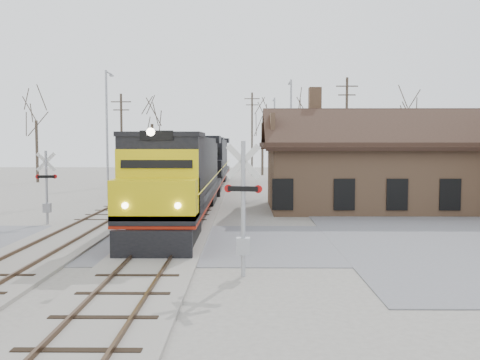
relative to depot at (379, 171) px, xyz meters
name	(u,v)px	position (x,y,z in m)	size (l,w,h in m)	color
ground	(166,243)	(-11.99, -12.00, -2.41)	(140.00, 140.00, 0.00)	#9D978D
road	(166,243)	(-11.99, -12.00, -2.39)	(60.00, 9.00, 0.03)	slate
track_main	(197,202)	(-11.99, 3.00, -2.34)	(3.40, 90.00, 0.24)	#9D978D
track_siding	(133,202)	(-16.49, 3.00, -2.34)	(3.40, 90.00, 0.24)	#9D978D
depot	(379,171)	(0.00, 0.00, 0.00)	(15.20, 9.31, 7.90)	#9E7352
locomotive_lead	(183,175)	(-11.99, -5.49, 0.07)	(3.17, 21.23, 4.72)	black
locomotive_trailing	(209,161)	(-11.99, 16.02, 0.07)	(3.17, 21.23, 4.46)	black
crossbuck_near	(243,214)	(-8.70, -17.58, -0.41)	(1.21, 0.36, 4.30)	#A5A8AD
crossbuck_far	(47,190)	(-18.93, -6.83, -0.60)	(1.09, 0.29, 3.83)	#A5A8AD
streetlight_a	(107,127)	(-19.24, 6.87, 3.02)	(0.25, 2.04, 9.76)	#A5A8AD
streetlight_b	(291,129)	(-4.60, 13.06, 3.02)	(0.25, 2.04, 9.77)	#A5A8AD
streetlight_c	(274,135)	(-5.41, 24.50, 2.70)	(0.25, 2.04, 9.14)	#A5A8AD
utility_pole_a	(122,137)	(-20.94, 18.94, 2.36)	(2.00, 0.24, 9.09)	#382D23
utility_pole_b	(252,132)	(-7.71, 35.57, 3.20)	(2.00, 0.24, 10.74)	#382D23
utility_pole_c	(346,131)	(0.73, 15.20, 2.93)	(2.00, 0.24, 10.22)	#382D23
tree_a	(36,110)	(-30.88, 22.62, 5.28)	(4.40, 4.40, 10.79)	#382D23
tree_b	(152,114)	(-18.64, 23.31, 4.87)	(4.17, 4.17, 10.22)	#382D23
tree_c	(263,114)	(-6.35, 35.47, 5.53)	(4.55, 4.55, 11.15)	#382D23
tree_d	(306,115)	(-1.54, 28.57, 5.11)	(4.31, 4.31, 10.56)	#382D23
tree_e	(409,108)	(9.05, 23.63, 5.51)	(4.54, 4.54, 11.12)	#382D23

